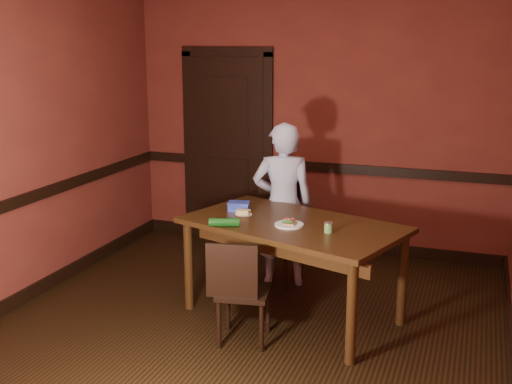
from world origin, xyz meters
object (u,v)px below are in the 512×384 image
Objects in this scene: dining_table at (292,270)px; sandwich_plate at (289,224)px; chair_near at (244,290)px; food_tub at (239,206)px; chair_far at (275,233)px; sauce_jar at (328,227)px; person at (283,205)px; cheese_saucer at (244,213)px.

sandwich_plate is (-0.00, -0.10, 0.42)m from dining_table.
dining_table is 2.11× the size of chair_near.
food_tub is at bearing -76.24° from chair_near.
chair_far reaches higher than sauce_jar.
sauce_jar is (0.71, -0.90, 0.38)m from chair_far.
cheese_saucer is (-0.16, -0.61, 0.07)m from person.
chair_far is 0.98m from sandwich_plate.
dining_table is 12.04× the size of cheese_saucer.
person is at bearing -96.29° from chair_near.
chair_far reaches higher than food_tub.
chair_far is 0.68m from food_tub.
sauce_jar is (0.63, -0.86, 0.09)m from person.
chair_far is 4.56× the size of food_tub.
dining_table is at bearing -9.64° from cheese_saucer.
person is at bearing 75.64° from cheese_saucer.
food_tub reaches higher than sandwich_plate.
chair_far is 1.15× the size of chair_near.
food_tub is at bearing 151.67° from sandwich_plate.
sauce_jar is (0.33, -0.08, 0.03)m from sandwich_plate.
cheese_saucer is at bearing -89.75° from chair_far.
person is (-0.08, 1.22, 0.35)m from chair_near.
person is (0.09, -0.05, 0.29)m from chair_far.
sandwich_plate is (0.38, -0.83, 0.35)m from chair_far.
sauce_jar reaches higher than sandwich_plate.
chair_far is (-0.39, 0.73, 0.07)m from dining_table.
cheese_saucer is (-0.07, -0.65, 0.36)m from chair_far.
person is at bearing -21.05° from chair_far.
chair_near is (-0.22, -0.53, 0.00)m from dining_table.
food_tub is at bearing -99.64° from chair_far.
chair_far is 1.28m from chair_near.
sauce_jar is 0.57× the size of cheese_saucer.
chair_near is 0.54× the size of person.
sauce_jar reaches higher than food_tub.
sandwich_plate is (0.29, -0.78, 0.06)m from person.
sandwich_plate is 2.81× the size of sauce_jar.
sandwich_plate is at bearing -21.29° from cheese_saucer.
food_tub is (-0.54, 0.19, 0.44)m from dining_table.
dining_table is 7.49× the size of sandwich_plate.
dining_table is 0.62m from cheese_saucer.
chair_far is 11.49× the size of sauce_jar.
sandwich_plate reaches higher than chair_near.
dining_table is at bearing -31.19° from food_tub.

